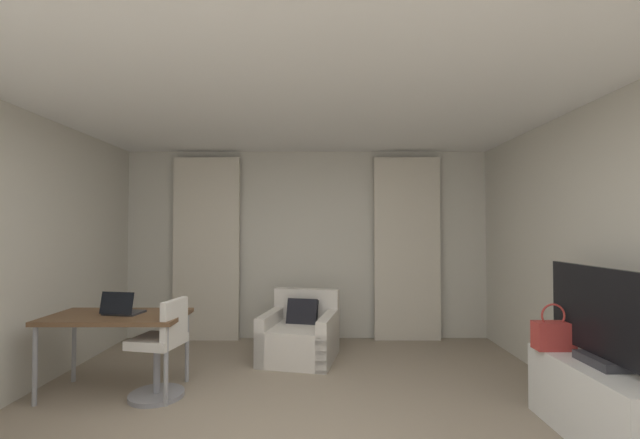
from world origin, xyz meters
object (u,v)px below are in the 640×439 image
object	(u,v)px
armchair	(299,336)
desk	(116,321)
tv_console	(602,404)
laptop	(120,310)
handbag_primary	(552,334)
desk_chair	(160,354)
tv_flatscreen	(600,318)

from	to	relation	value
armchair	desk	distance (m)	1.96
desk	tv_console	size ratio (longest dim) A/B	1.08
armchair	laptop	bearing A→B (deg)	-148.80
armchair	handbag_primary	size ratio (longest dim) A/B	2.66
armchair	handbag_primary	distance (m)	2.61
desk_chair	handbag_primary	distance (m)	3.34
armchair	desk_chair	world-z (taller)	desk_chair
desk_chair	tv_console	bearing A→B (deg)	-12.88
armchair	laptop	size ratio (longest dim) A/B	2.75
armchair	tv_flatscreen	bearing A→B (deg)	-39.85
desk	armchair	bearing A→B (deg)	30.60
desk_chair	laptop	xyz separation A→B (m)	(-0.41, 0.11, 0.37)
armchair	handbag_primary	xyz separation A→B (m)	(2.10, -1.49, 0.40)
desk	handbag_primary	bearing A→B (deg)	-7.71
armchair	desk_chair	distance (m)	1.62
laptop	handbag_primary	xyz separation A→B (m)	(3.71, -0.51, -0.10)
desk	desk_chair	world-z (taller)	desk_chair
desk_chair	tv_console	world-z (taller)	desk_chair
laptop	tv_flatscreen	size ratio (longest dim) A/B	0.32
tv_flatscreen	handbag_primary	size ratio (longest dim) A/B	2.99
handbag_primary	tv_flatscreen	bearing A→B (deg)	-71.34
tv_flatscreen	armchair	bearing A→B (deg)	140.15
desk_chair	handbag_primary	world-z (taller)	handbag_primary
desk_chair	handbag_primary	size ratio (longest dim) A/B	2.39
armchair	desk_chair	xyz separation A→B (m)	(-1.20, -1.08, 0.13)
armchair	tv_flatscreen	distance (m)	2.97
desk	handbag_primary	distance (m)	3.79
desk	desk_chair	xyz separation A→B (m)	(0.45, -0.10, -0.26)
desk	desk_chair	size ratio (longest dim) A/B	1.39
laptop	tv_flatscreen	xyz separation A→B (m)	(3.84, -0.88, 0.11)
desk_chair	laptop	size ratio (longest dim) A/B	2.47
desk	tv_console	distance (m)	4.00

